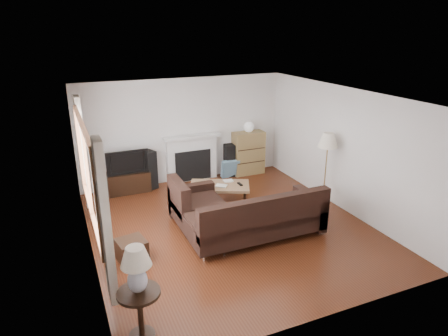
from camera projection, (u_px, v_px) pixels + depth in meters
name	position (u px, v px, depth m)	size (l,w,h in m)	color
room	(231.00, 165.00, 7.17)	(5.10, 5.60, 2.54)	#502311
window	(87.00, 172.00, 5.98)	(0.12, 2.74, 1.54)	brown
curtain_near	(106.00, 224.00, 4.74)	(0.10, 0.35, 2.10)	white
curtain_far	(83.00, 153.00, 7.37)	(0.10, 0.35, 2.10)	white
fireplace	(192.00, 158.00, 9.73)	(1.40, 0.26, 1.15)	white
tv_stand	(129.00, 182.00, 9.14)	(0.96, 0.43, 0.48)	black
television	(127.00, 161.00, 8.96)	(0.94, 0.12, 0.54)	black
speaker_left	(149.00, 170.00, 9.28)	(0.25, 0.30, 0.91)	black
speaker_right	(229.00, 160.00, 10.07)	(0.23, 0.27, 0.82)	black
bookshelf	(248.00, 153.00, 10.20)	(0.80, 0.38, 1.10)	olive
globe_lamp	(249.00, 127.00, 9.97)	(0.26, 0.26, 0.26)	white
sectional_sofa	(256.00, 215.00, 7.10)	(2.67, 1.95, 0.86)	black
coffee_table	(220.00, 195.00, 8.43)	(1.23, 0.67, 0.48)	brown
footstool	(132.00, 250.00, 6.46)	(0.44, 0.44, 0.37)	black
floor_lamp	(325.00, 170.00, 8.26)	(0.41, 0.41, 1.59)	#B3863E
side_table	(140.00, 314.00, 4.82)	(0.52, 0.52, 0.65)	black
table_lamp	(137.00, 270.00, 4.62)	(0.36, 0.36, 0.59)	silver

